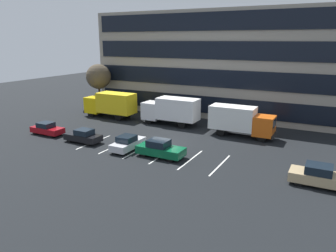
{
  "coord_description": "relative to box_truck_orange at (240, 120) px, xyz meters",
  "views": [
    {
      "loc": [
        15.33,
        -28.66,
        10.53
      ],
      "look_at": [
        -0.7,
        1.67,
        1.4
      ],
      "focal_mm": 34.82,
      "sensor_mm": 36.0,
      "label": 1
    }
  ],
  "objects": [
    {
      "name": "lot_markings",
      "position": [
        -6.05,
        -9.37,
        -1.88
      ],
      "size": [
        14.14,
        5.4,
        0.01
      ],
      "color": "silver",
      "rests_on": "ground_plane"
    },
    {
      "name": "sedan_black",
      "position": [
        -13.98,
        -9.93,
        -1.21
      ],
      "size": [
        4.01,
        1.68,
        1.44
      ],
      "color": "black",
      "rests_on": "ground_plane"
    },
    {
      "name": "sedan_tan",
      "position": [
        8.85,
        -9.84,
        -1.13
      ],
      "size": [
        4.47,
        1.87,
        1.6
      ],
      "color": "tan",
      "rests_on": "ground_plane"
    },
    {
      "name": "box_truck_orange",
      "position": [
        0.0,
        0.0,
        0.0
      ],
      "size": [
        7.23,
        2.39,
        3.35
      ],
      "color": "#D85914",
      "rests_on": "ground_plane"
    },
    {
      "name": "office_building",
      "position": [
        -6.05,
        11.8,
        5.32
      ],
      "size": [
        36.51,
        11.74,
        14.4
      ],
      "color": "gray",
      "rests_on": "ground_plane"
    },
    {
      "name": "sedan_forest",
      "position": [
        -4.68,
        -9.93,
        -1.13
      ],
      "size": [
        4.46,
        1.87,
        1.6
      ],
      "color": "#0C5933",
      "rests_on": "ground_plane"
    },
    {
      "name": "box_truck_yellow_all",
      "position": [
        -18.35,
        0.54,
        0.08
      ],
      "size": [
        7.53,
        2.49,
        3.49
      ],
      "color": "yellow",
      "rests_on": "ground_plane"
    },
    {
      "name": "sedan_maroon",
      "position": [
        -19.67,
        -9.61,
        -1.22
      ],
      "size": [
        3.91,
        1.64,
        1.4
      ],
      "color": "maroon",
      "rests_on": "ground_plane"
    },
    {
      "name": "sedan_silver",
      "position": [
        -8.47,
        -9.71,
        -1.2
      ],
      "size": [
        1.71,
        4.08,
        1.46
      ],
      "color": "silver",
      "rests_on": "ground_plane"
    },
    {
      "name": "ground_plane",
      "position": [
        -6.05,
        -6.15,
        -1.89
      ],
      "size": [
        120.0,
        120.0,
        0.0
      ],
      "primitive_type": "plane",
      "color": "black"
    },
    {
      "name": "box_truck_white",
      "position": [
        -9.19,
        0.97,
        0.07
      ],
      "size": [
        7.5,
        2.48,
        3.48
      ],
      "color": "white",
      "rests_on": "ground_plane"
    },
    {
      "name": "bare_tree",
      "position": [
        -23.05,
        3.91,
        3.22
      ],
      "size": [
        3.73,
        3.73,
        6.99
      ],
      "color": "#473323",
      "rests_on": "ground_plane"
    }
  ]
}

